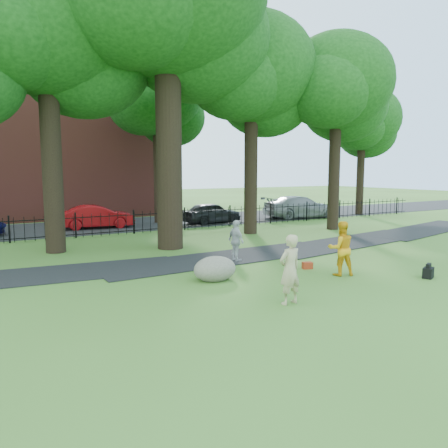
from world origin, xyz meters
TOP-DOWN VIEW (x-y plane):
  - ground at (0.00, 0.00)m, footprint 120.00×120.00m
  - footpath at (1.00, 3.90)m, footprint 36.07×3.85m
  - street at (0.00, 16.00)m, footprint 80.00×7.00m
  - iron_fence at (0.00, 12.00)m, footprint 44.00×0.04m
  - brick_building at (-4.00, 24.00)m, footprint 18.00×8.00m
  - big_tree at (0.13, 7.09)m, footprint 10.08×8.61m
  - tree_row at (0.52, 8.40)m, footprint 26.82×7.96m
  - woman at (-0.50, -1.93)m, footprint 0.70×0.49m
  - man at (2.86, -0.33)m, footprint 1.06×0.96m
  - pedestrian at (1.05, 3.21)m, footprint 0.41×0.92m
  - boulder at (-0.97, 1.16)m, footprint 1.65×1.45m
  - backpack at (5.02, -1.99)m, footprint 0.52×0.44m
  - red_bag at (2.55, 0.92)m, footprint 0.39×0.31m
  - red_sedan at (-1.16, 15.17)m, footprint 4.31×1.91m
  - grey_car at (5.81, 14.00)m, footprint 4.08×1.99m
  - silver_car at (12.68, 13.52)m, footprint 5.63×2.90m

SIDE VIEW (x-z plane):
  - ground at x=0.00m, z-range 0.00..0.00m
  - footpath at x=1.00m, z-range -0.01..0.01m
  - street at x=0.00m, z-range -0.01..0.01m
  - red_bag at x=2.55m, z-range 0.00..0.23m
  - backpack at x=5.02m, z-range 0.00..0.33m
  - boulder at x=-0.97m, z-range 0.00..0.81m
  - iron_fence at x=0.00m, z-range 0.00..1.20m
  - grey_car at x=5.81m, z-range 0.00..1.34m
  - red_sedan at x=-1.16m, z-range 0.00..1.37m
  - pedestrian at x=1.05m, z-range 0.00..1.56m
  - silver_car at x=12.68m, z-range 0.00..1.56m
  - man at x=2.86m, z-range 0.00..1.77m
  - woman at x=-0.50m, z-range 0.00..1.80m
  - brick_building at x=-4.00m, z-range 0.00..12.00m
  - tree_row at x=0.52m, z-range 1.94..14.36m
  - big_tree at x=0.13m, z-range 2.96..17.33m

